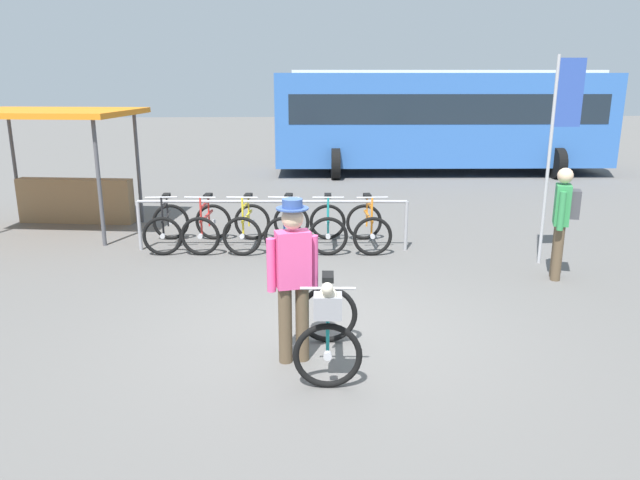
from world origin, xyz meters
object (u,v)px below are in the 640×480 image
Objects in this scene: racked_bike_black at (167,227)px; market_stall at (61,157)px; featured_bicycle at (328,324)px; pedestrian_with_backpack at (562,216)px; racked_bike_yellow at (247,227)px; racked_bike_teal at (328,227)px; racked_bike_red at (207,227)px; person_with_featured_bike at (293,275)px; banner_flag at (561,121)px; racked_bike_blue at (288,227)px; racked_bike_orange at (368,227)px; bus_distant at (440,116)px.

racked_bike_black is 2.94m from market_stall.
pedestrian_with_backpack is (3.55, 2.68, 0.45)m from featured_bicycle.
featured_bicycle reaches higher than racked_bike_yellow.
pedestrian_with_backpack reaches higher than racked_bike_yellow.
racked_bike_yellow and racked_bike_teal have the same top height.
racked_bike_teal is 0.34× the size of market_stall.
racked_bike_yellow is 4.73m from featured_bicycle.
racked_bike_yellow is 0.72× the size of pedestrian_with_backpack.
racked_bike_red is 1.01× the size of racked_bike_teal.
person_with_featured_bike reaches higher than racked_bike_teal.
racked_bike_yellow is at bearing 177.07° from racked_bike_teal.
featured_bicycle is 0.61m from person_with_featured_bike.
featured_bicycle is (1.12, -4.60, 0.12)m from racked_bike_yellow.
banner_flag is at bearing -18.12° from market_stall.
racked_bike_yellow is 0.35× the size of market_stall.
racked_bike_teal is at bearing -2.93° from racked_bike_blue.
person_with_featured_bike is 0.51× the size of market_stall.
person_with_featured_bike is 7.51m from market_stall.
racked_bike_orange is at bearing 144.77° from pedestrian_with_backpack.
market_stall is (-2.26, 1.56, 1.03)m from racked_bike_black.
racked_bike_red is at bearing 177.07° from racked_bike_teal.
racked_bike_red is at bearing -28.34° from market_stall.
racked_bike_red is at bearing -126.10° from bus_distant.
bus_distant is at bearing 36.63° from market_stall.
banner_flag reaches higher than racked_bike_orange.
racked_bike_blue is at bearing -20.95° from market_stall.
featured_bicycle reaches higher than racked_bike_blue.
banner_flag is at bearing -17.39° from racked_bike_teal.
bus_distant reaches higher than person_with_featured_bike.
banner_flag reaches higher than racked_bike_teal.
racked_bike_teal is 0.66× the size of person_with_featured_bike.
banner_flag reaches higher than racked_bike_blue.
pedestrian_with_backpack is at bearing -25.42° from racked_bike_blue.
racked_bike_orange is at bearing -2.93° from racked_bike_blue.
racked_bike_orange is at bearing 72.97° from person_with_featured_bike.
racked_bike_teal is at bearing 162.61° from banner_flag.
person_with_featured_bike reaches higher than featured_bicycle.
racked_bike_orange is at bearing -16.82° from market_stall.
racked_bike_yellow is 0.70m from racked_bike_blue.
racked_bike_teal is at bearing -2.93° from racked_bike_black.
bus_distant is (4.23, 12.94, 1.25)m from featured_bicycle.
racked_bike_orange is (0.70, -0.04, 0.00)m from racked_bike_teal.
racked_bike_blue is 0.12× the size of bus_distant.
market_stall is (-2.96, 1.60, 1.03)m from racked_bike_red.
pedestrian_with_backpack is at bearing -20.04° from racked_bike_red.
racked_bike_blue is at bearing 177.07° from racked_bike_teal.
racked_bike_blue is 4.58m from featured_bicycle.
person_with_featured_bike is at bearing -98.10° from racked_bike_teal.
racked_bike_red is 0.70m from racked_bike_yellow.
racked_bike_black is at bearing -129.25° from bus_distant.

